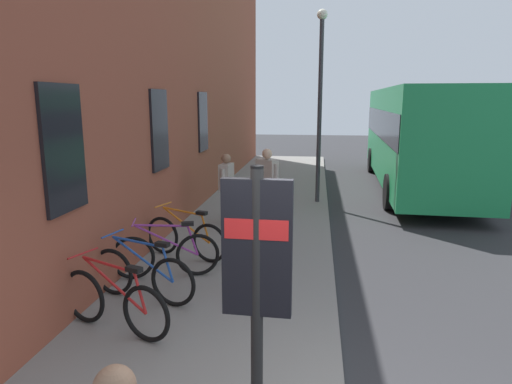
# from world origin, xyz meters

# --- Properties ---
(ground) EXTENTS (60.00, 60.00, 0.00)m
(ground) POSITION_xyz_m (6.00, -1.00, 0.00)
(ground) COLOR #2D2D30
(sidewalk_pavement) EXTENTS (24.00, 3.50, 0.12)m
(sidewalk_pavement) POSITION_xyz_m (8.00, 1.75, 0.06)
(sidewalk_pavement) COLOR gray
(sidewalk_pavement) RESTS_ON ground
(station_facade) EXTENTS (22.00, 0.65, 7.97)m
(station_facade) POSITION_xyz_m (8.99, 3.80, 3.98)
(station_facade) COLOR brown
(station_facade) RESTS_ON ground
(bicycle_leaning_wall) EXTENTS (0.72, 1.68, 0.97)m
(bicycle_leaning_wall) POSITION_xyz_m (1.73, 2.82, 0.51)
(bicycle_leaning_wall) COLOR black
(bicycle_leaning_wall) RESTS_ON sidewalk_pavement
(bicycle_nearest_sign) EXTENTS (0.60, 1.73, 0.97)m
(bicycle_nearest_sign) POSITION_xyz_m (2.65, 2.81, 0.51)
(bicycle_nearest_sign) COLOR black
(bicycle_nearest_sign) RESTS_ON sidewalk_pavement
(bicycle_by_door) EXTENTS (0.64, 1.72, 0.97)m
(bicycle_by_door) POSITION_xyz_m (3.54, 2.76, 0.51)
(bicycle_by_door) COLOR black
(bicycle_by_door) RESTS_ON sidewalk_pavement
(bicycle_end_of_row) EXTENTS (0.70, 1.69, 0.97)m
(bicycle_end_of_row) POSITION_xyz_m (4.48, 2.70, 0.51)
(bicycle_end_of_row) COLOR black
(bicycle_end_of_row) RESTS_ON sidewalk_pavement
(transit_info_sign) EXTENTS (0.10, 0.55, 2.40)m
(transit_info_sign) POSITION_xyz_m (0.07, 0.79, 1.72)
(transit_info_sign) COLOR black
(transit_info_sign) RESTS_ON sidewalk_pavement
(city_bus) EXTENTS (10.59, 2.97, 3.35)m
(city_bus) POSITION_xyz_m (12.64, -3.00, 1.92)
(city_bus) COLOR #1E8C4C
(city_bus) RESTS_ON ground
(pedestrian_near_bus) EXTENTS (0.31, 0.57, 1.53)m
(pedestrian_near_bus) POSITION_xyz_m (3.35, 1.40, 1.05)
(pedestrian_near_bus) COLOR maroon
(pedestrian_near_bus) RESTS_ON sidewalk_pavement
(pedestrian_by_facade) EXTENTS (0.63, 0.29, 1.66)m
(pedestrian_by_facade) POSITION_xyz_m (6.91, 2.42, 1.13)
(pedestrian_by_facade) COLOR #4C724C
(pedestrian_by_facade) RESTS_ON sidewalk_pavement
(pedestrian_crossing_street) EXTENTS (0.49, 0.57, 1.77)m
(pedestrian_crossing_street) POSITION_xyz_m (7.12, 1.49, 1.20)
(pedestrian_crossing_street) COLOR #26262D
(pedestrian_crossing_street) RESTS_ON sidewalk_pavement
(street_lamp) EXTENTS (0.28, 0.28, 5.24)m
(street_lamp) POSITION_xyz_m (9.57, 0.30, 3.22)
(street_lamp) COLOR #333338
(street_lamp) RESTS_ON sidewalk_pavement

